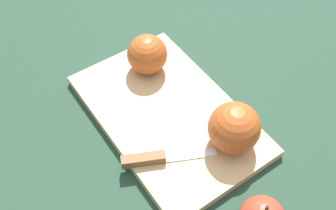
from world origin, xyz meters
name	(u,v)px	position (x,y,z in m)	size (l,w,h in m)	color
ground_plane	(168,118)	(0.00, 0.00, 0.00)	(4.00, 4.00, 0.00)	#1E3828
cutting_board	(168,115)	(0.00, 0.00, 0.01)	(0.41, 0.31, 0.02)	tan
apple_half_left	(147,55)	(-0.11, 0.05, 0.06)	(0.08, 0.08, 0.08)	#AD4C1E
apple_half_right	(234,128)	(0.13, 0.03, 0.06)	(0.09, 0.09, 0.09)	#AD4C1E
knife	(151,159)	(0.05, -0.10, 0.03)	(0.11, 0.14, 0.02)	silver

